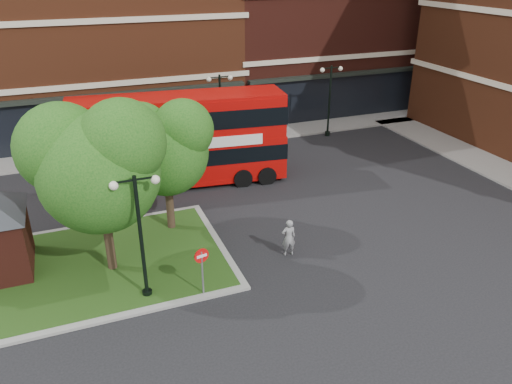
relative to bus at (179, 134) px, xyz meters
name	(u,v)px	position (x,y,z in m)	size (l,w,h in m)	color
ground	(282,270)	(1.75, -10.08, -2.90)	(120.00, 120.00, 0.00)	black
pavement_far	(185,143)	(1.75, 6.42, -2.84)	(44.00, 3.00, 0.12)	slate
terrace_far_left	(43,30)	(-6.25, 13.92, 4.10)	(26.00, 12.00, 14.00)	brown
terrace_far_right	(321,6)	(15.75, 13.92, 5.10)	(18.00, 12.00, 16.00)	#471911
traffic_island	(74,270)	(-6.25, -7.08, -2.84)	(12.60, 7.60, 0.15)	gray
tree_island_west	(95,162)	(-4.84, -7.51, 1.89)	(5.40, 4.71, 7.21)	#2D2116
tree_island_east	(163,144)	(-1.83, -5.02, 1.34)	(4.46, 3.90, 6.29)	#2D2116
lamp_island	(140,232)	(-3.75, -9.88, -0.08)	(1.72, 0.36, 5.00)	black
lamp_far_left	(220,108)	(3.75, 4.42, -0.08)	(1.72, 0.36, 5.00)	black
lamp_far_right	(330,97)	(11.75, 4.42, -0.08)	(1.72, 0.36, 5.00)	black
bus	(179,134)	(0.00, 0.00, 0.00)	(11.82, 3.98, 4.43)	#A90806
woman	(289,238)	(2.46, -9.09, -2.06)	(0.61, 0.40, 1.68)	gray
car_silver	(96,155)	(-4.25, 4.42, -2.16)	(1.76, 4.39, 1.49)	silver
car_white	(240,131)	(5.58, 5.92, -2.28)	(1.32, 3.79, 1.25)	silver
no_entry_sign	(202,263)	(-1.75, -10.58, -1.42)	(0.57, 0.16, 2.08)	slate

